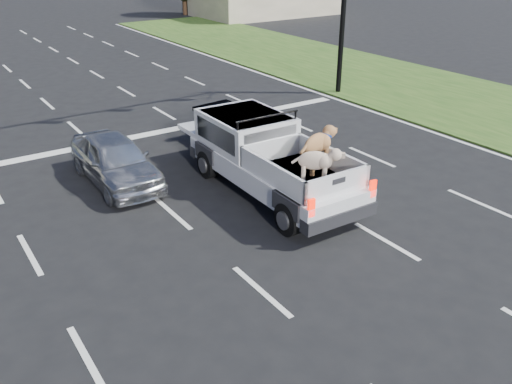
% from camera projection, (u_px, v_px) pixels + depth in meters
% --- Properties ---
extents(ground, '(160.00, 160.00, 0.00)m').
position_uv_depth(ground, '(328.00, 264.00, 11.65)').
color(ground, black).
rests_on(ground, ground).
extents(road_markings, '(17.75, 60.00, 0.01)m').
position_uv_depth(road_markings, '(188.00, 166.00, 16.57)').
color(road_markings, silver).
rests_on(road_markings, ground).
extents(grass_shoulder_right, '(8.00, 60.00, 0.06)m').
position_uv_depth(grass_shoulder_right, '(471.00, 104.00, 22.68)').
color(grass_shoulder_right, '#234615').
rests_on(grass_shoulder_right, ground).
extents(pickup_truck, '(2.38, 5.79, 2.16)m').
position_uv_depth(pickup_truck, '(269.00, 157.00, 14.57)').
color(pickup_truck, black).
rests_on(pickup_truck, ground).
extents(silver_sedan, '(1.63, 4.03, 1.37)m').
position_uv_depth(silver_sedan, '(116.00, 160.00, 15.22)').
color(silver_sedan, '#AAADB1').
rests_on(silver_sedan, ground).
extents(black_coupe, '(2.25, 4.48, 1.25)m').
position_uv_depth(black_coupe, '(250.00, 134.00, 17.37)').
color(black_coupe, black).
rests_on(black_coupe, ground).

